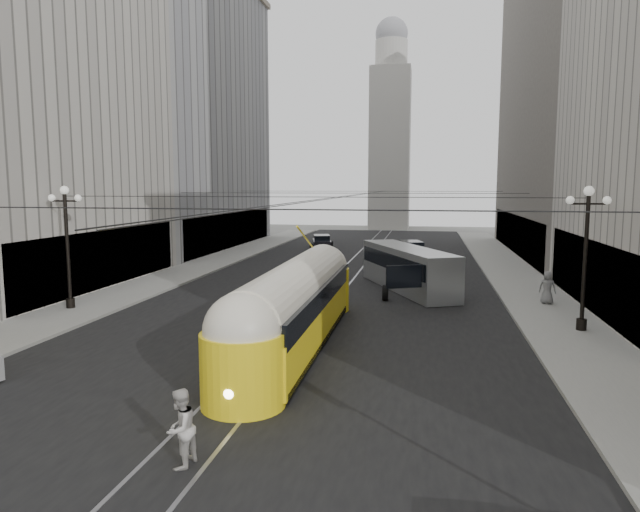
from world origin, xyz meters
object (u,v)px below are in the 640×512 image
at_px(streetcar, 295,304).
at_px(pedestrian_sidewalk_right, 547,287).
at_px(city_bus, 407,267).
at_px(pedestrian_crossing_b, 180,428).

bearing_deg(streetcar, pedestrian_sidewalk_right, 40.03).
relative_size(streetcar, city_bus, 1.45).
height_order(pedestrian_crossing_b, pedestrian_sidewalk_right, pedestrian_sidewalk_right).
height_order(streetcar, pedestrian_sidewalk_right, streetcar).
xyz_separation_m(city_bus, pedestrian_sidewalk_right, (7.65, -3.54, -0.43)).
height_order(streetcar, pedestrian_crossing_b, streetcar).
relative_size(pedestrian_crossing_b, pedestrian_sidewalk_right, 1.04).
bearing_deg(streetcar, city_bus, 73.00).
height_order(city_bus, pedestrian_sidewalk_right, city_bus).
distance_m(streetcar, city_bus, 14.02).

